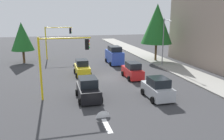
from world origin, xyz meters
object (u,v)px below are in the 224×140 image
car_red (133,71)px  traffic_signal_near_right (61,55)px  delivery_van_blue (114,56)px  street_lamp_curbside (165,37)px  car_black (88,90)px  tree_roadside_mid (157,24)px  car_silver (157,89)px  car_yellow (82,68)px  traffic_signal_far_right (57,36)px  tree_opposite_side (22,37)px

car_red → traffic_signal_near_right: bearing=-59.6°
traffic_signal_near_right → delivery_van_blue: bearing=148.1°
street_lamp_curbside → delivery_van_blue: street_lamp_curbside is taller
traffic_signal_near_right → street_lamp_curbside: bearing=122.8°
car_black → street_lamp_curbside: bearing=129.4°
traffic_signal_near_right → tree_roadside_mid: 21.13m
car_black → car_silver: 6.31m
car_black → tree_roadside_mid: bearing=137.7°
tree_roadside_mid → car_black: 20.66m
traffic_signal_near_right → street_lamp_curbside: (-9.61, 14.89, 0.36)m
car_silver → traffic_signal_near_right: bearing=-104.3°
car_red → car_yellow: bearing=-117.5°
traffic_signal_far_right → car_yellow: bearing=12.9°
car_silver → car_red: bearing=179.3°
traffic_signal_near_right → tree_opposite_side: size_ratio=0.88×
street_lamp_curbside → delivery_van_blue: 8.17m
car_black → car_silver: size_ratio=1.04×
car_yellow → car_black: size_ratio=1.01×
street_lamp_curbside → car_black: street_lamp_curbside is taller
car_red → car_silver: (7.14, -0.09, 0.00)m
tree_roadside_mid → car_silver: size_ratio=2.49×
delivery_van_blue → car_yellow: (5.77, -5.77, -0.39)m
traffic_signal_far_right → car_black: (20.80, 2.23, -3.04)m
car_yellow → delivery_van_blue: bearing=135.0°
tree_roadside_mid → car_black: bearing=-42.3°
delivery_van_blue → car_silver: 15.89m
tree_opposite_side → delivery_van_blue: 14.78m
car_yellow → car_silver: size_ratio=1.05×
traffic_signal_near_right → traffic_signal_far_right: (-20.00, 0.01, -0.06)m
tree_opposite_side → tree_roadside_mid: 21.46m
tree_roadside_mid → car_red: bearing=-38.6°
car_yellow → tree_roadside_mid: bearing=115.0°
traffic_signal_far_right → delivery_van_blue: bearing=53.7°
street_lamp_curbside → car_red: street_lamp_curbside is taller
traffic_signal_near_right → car_black: bearing=70.4°
delivery_van_blue → car_black: bearing=-23.4°
tree_opposite_side → car_silver: 24.59m
delivery_van_blue → car_yellow: bearing=-45.0°
tree_opposite_side → car_red: size_ratio=1.60×
car_silver → car_black: bearing=-102.4°
traffic_signal_near_right → tree_opposite_side: bearing=-163.6°
tree_roadside_mid → traffic_signal_near_right: bearing=-48.3°
street_lamp_curbside → tree_opposite_side: size_ratio=1.09×
street_lamp_curbside → car_yellow: size_ratio=1.80×
traffic_signal_far_right → car_silver: traffic_signal_far_right is taller
traffic_signal_far_right → car_silver: bearing=20.8°
car_yellow → traffic_signal_near_right: bearing=-19.2°
car_red → car_yellow: same height
tree_opposite_side → traffic_signal_near_right: bearing=16.4°
street_lamp_curbside → traffic_signal_far_right: bearing=-124.9°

